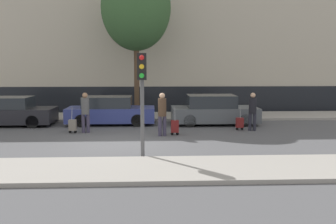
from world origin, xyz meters
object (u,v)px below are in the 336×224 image
Objects in this scene: parked_car_0 at (10,112)px; parked_car_1 at (110,111)px; trolley_right at (240,123)px; traffic_light at (142,84)px; trolley_center at (175,126)px; bare_tree_near_crossing at (136,8)px; pedestrian_left at (85,110)px; pedestrian_right at (253,109)px; parked_car_2 at (213,111)px; trolley_left at (73,125)px; pedestrian_center at (162,111)px.

parked_car_1 is (4.81, 0.14, -0.00)m from parked_car_0.
trolley_right is 6.90m from traffic_light.
trolley_center is (3.00, -3.03, -0.28)m from parked_car_1.
bare_tree_near_crossing is (-4.74, 3.96, 5.57)m from trolley_right.
pedestrian_right is (7.33, 0.16, -0.03)m from pedestrian_left.
parked_car_2 is at bearing 143.27° from pedestrian_right.
parked_car_0 is at bearing 179.84° from parked_car_2.
parked_car_2 is at bearing 53.80° from trolley_center.
parked_car_1 is 2.75m from trolley_left.
pedestrian_left is at bearing 118.37° from traffic_light.
parked_car_1 is 7.41m from traffic_light.
parked_car_0 is 3.76× the size of trolley_right.
pedestrian_right is 0.83m from trolley_right.
pedestrian_center is at bearing -163.84° from trolley_center.
trolley_left is 7.35m from trolley_right.
bare_tree_near_crossing is at bearing 59.39° from trolley_left.
trolley_left is at bearing -120.61° from bare_tree_near_crossing.
parked_car_0 is 4.54m from pedestrian_left.
parked_car_0 is 8.30m from bare_tree_near_crossing.
trolley_left is (-1.35, -2.37, -0.30)m from parked_car_1.
parked_car_1 is 2.46× the size of pedestrian_left.
parked_car_0 is 7.90m from pedestrian_center.
parked_car_2 reaches higher than parked_car_1.
parked_car_2 is 2.36× the size of pedestrian_center.
trolley_left is 5.91m from traffic_light.
pedestrian_left reaches higher than parked_car_2.
parked_car_0 is 0.97× the size of parked_car_1.
traffic_light is at bearing -116.10° from parked_car_2.
parked_car_2 is 3.56m from trolley_center.
pedestrian_left reaches higher than trolley_right.
pedestrian_right is at bearing -16.88° from trolley_right.
trolley_center is 3.18m from trolley_right.
trolley_center is at bearing -70.84° from bare_tree_near_crossing.
trolley_center is at bearing -148.28° from pedestrian_right.
pedestrian_left reaches higher than trolley_left.
bare_tree_near_crossing is at bearing 140.16° from trolley_right.
trolley_right is (7.34, 0.43, -0.01)m from trolley_left.
bare_tree_near_crossing is (2.06, 4.28, 4.92)m from pedestrian_left.
parked_car_0 is 3.55× the size of trolley_center.
pedestrian_center is (2.47, -3.18, 0.37)m from parked_car_1.
pedestrian_left is 0.53× the size of traffic_light.
pedestrian_right reaches higher than parked_car_2.
pedestrian_right is at bearing 178.74° from pedestrian_center.
pedestrian_center is at bearing -52.14° from parked_car_1.
trolley_left is 3.96m from pedestrian_center.
trolley_center is 7.69m from bare_tree_near_crossing.
bare_tree_near_crossing is (6.05, 2.16, 5.25)m from parked_car_0.
pedestrian_right is (11.32, -1.96, 0.31)m from parked_car_0.
pedestrian_left is (-0.81, -2.26, 0.34)m from parked_car_1.
traffic_light reaches higher than pedestrian_right.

